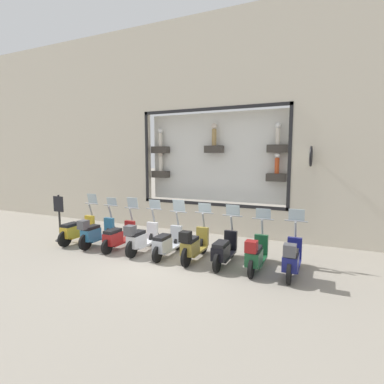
# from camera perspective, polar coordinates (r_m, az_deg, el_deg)

# --- Properties ---
(ground_plane) EXTENTS (120.00, 120.00, 0.00)m
(ground_plane) POSITION_cam_1_polar(r_m,az_deg,el_deg) (8.95, -4.39, -12.90)
(ground_plane) COLOR gray
(building_facade) EXTENTS (1.25, 36.00, 8.27)m
(building_facade) POSITION_cam_1_polar(r_m,az_deg,el_deg) (11.78, 4.05, 12.59)
(building_facade) COLOR beige
(building_facade) RESTS_ON ground_plane
(scooter_navy_0) EXTENTS (1.80, 0.61, 1.59)m
(scooter_navy_0) POSITION_cam_1_polar(r_m,az_deg,el_deg) (8.07, 18.46, -11.89)
(scooter_navy_0) COLOR black
(scooter_navy_0) RESTS_ON ground_plane
(scooter_green_1) EXTENTS (1.79, 0.61, 1.54)m
(scooter_green_1) POSITION_cam_1_polar(r_m,az_deg,el_deg) (8.20, 12.05, -11.51)
(scooter_green_1) COLOR black
(scooter_green_1) RESTS_ON ground_plane
(scooter_black_2) EXTENTS (1.80, 0.60, 1.58)m
(scooter_black_2) POSITION_cam_1_polar(r_m,az_deg,el_deg) (8.49, 6.08, -10.94)
(scooter_black_2) COLOR black
(scooter_black_2) RESTS_ON ground_plane
(scooter_olive_3) EXTENTS (1.81, 0.60, 1.58)m
(scooter_olive_3) POSITION_cam_1_polar(r_m,az_deg,el_deg) (8.73, 0.26, -10.04)
(scooter_olive_3) COLOR black
(scooter_olive_3) RESTS_ON ground_plane
(scooter_silver_4) EXTENTS (1.79, 0.60, 1.63)m
(scooter_silver_4) POSITION_cam_1_polar(r_m,az_deg,el_deg) (9.18, -4.82, -9.61)
(scooter_silver_4) COLOR black
(scooter_silver_4) RESTS_ON ground_plane
(scooter_white_5) EXTENTS (1.81, 0.60, 1.58)m
(scooter_white_5) POSITION_cam_1_polar(r_m,az_deg,el_deg) (9.58, -9.77, -8.66)
(scooter_white_5) COLOR black
(scooter_white_5) RESTS_ON ground_plane
(scooter_red_6) EXTENTS (1.79, 0.61, 1.60)m
(scooter_red_6) POSITION_cam_1_polar(r_m,az_deg,el_deg) (10.15, -13.85, -8.22)
(scooter_red_6) COLOR black
(scooter_red_6) RESTS_ON ground_plane
(scooter_teal_7) EXTENTS (1.80, 0.61, 1.55)m
(scooter_teal_7) POSITION_cam_1_polar(r_m,az_deg,el_deg) (10.66, -17.90, -7.31)
(scooter_teal_7) COLOR black
(scooter_teal_7) RESTS_ON ground_plane
(scooter_yellow_8) EXTENTS (1.81, 0.61, 1.64)m
(scooter_yellow_8) POSITION_cam_1_polar(r_m,az_deg,el_deg) (11.32, -21.09, -6.80)
(scooter_yellow_8) COLOR black
(scooter_yellow_8) RESTS_ON ground_plane
(shop_sign_post) EXTENTS (0.36, 0.45, 1.66)m
(shop_sign_post) POSITION_cam_1_polar(r_m,az_deg,el_deg) (11.71, -23.96, -4.23)
(shop_sign_post) COLOR #232326
(shop_sign_post) RESTS_ON ground_plane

